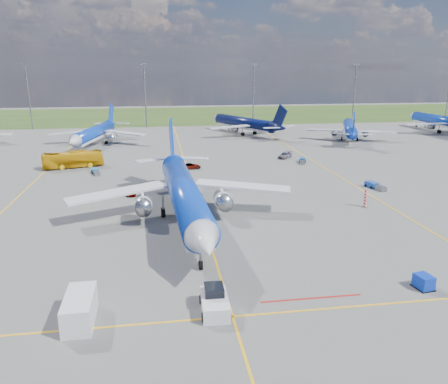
{
  "coord_description": "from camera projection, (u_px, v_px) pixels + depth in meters",
  "views": [
    {
      "loc": [
        -5.85,
        -53.63,
        21.31
      ],
      "look_at": [
        3.16,
        6.01,
        4.0
      ],
      "focal_mm": 35.0,
      "sensor_mm": 36.0,
      "label": 1
    }
  ],
  "objects": [
    {
      "name": "bg_jet_nnw",
      "position": [
        95.0,
        145.0,
        122.99
      ],
      "size": [
        36.58,
        43.84,
        10.17
      ],
      "primitive_type": null,
      "rotation": [
        0.0,
        0.0,
        -0.2
      ],
      "color": "#0C36B3",
      "rests_on": "ground"
    },
    {
      "name": "bg_jet_ene",
      "position": [
        440.0,
        132.0,
        148.86
      ],
      "size": [
        32.47,
        41.43,
        10.44
      ],
      "primitive_type": null,
      "rotation": [
        0.0,
        0.0,
        3.2
      ],
      "color": "#0C36B3",
      "rests_on": "ground"
    },
    {
      "name": "baggage_tug_e",
      "position": [
        302.0,
        161.0,
        100.8
      ],
      "size": [
        2.45,
        4.41,
        0.96
      ],
      "rotation": [
        0.0,
        0.0,
        -0.33
      ],
      "color": "#174F8A",
      "rests_on": "ground"
    },
    {
      "name": "apron_bus",
      "position": [
        73.0,
        159.0,
        95.63
      ],
      "size": [
        13.23,
        6.4,
        3.59
      ],
      "primitive_type": "imported",
      "rotation": [
        0.0,
        0.0,
        1.85
      ],
      "color": "#E3A80D",
      "rests_on": "ground"
    },
    {
      "name": "bg_jet_ne",
      "position": [
        349.0,
        139.0,
        133.77
      ],
      "size": [
        39.23,
        44.1,
        9.54
      ],
      "primitive_type": null,
      "rotation": [
        0.0,
        0.0,
        2.76
      ],
      "color": "#0C36B3",
      "rests_on": "ground"
    },
    {
      "name": "service_car_a",
      "position": [
        129.0,
        191.0,
        75.48
      ],
      "size": [
        2.72,
        4.38,
        1.39
      ],
      "primitive_type": "imported",
      "rotation": [
        0.0,
        0.0,
        0.28
      ],
      "color": "#999999",
      "rests_on": "ground"
    },
    {
      "name": "ground",
      "position": [
        207.0,
        234.0,
        57.69
      ],
      "size": [
        400.0,
        400.0,
        0.0
      ],
      "primitive_type": "plane",
      "color": "#565654",
      "rests_on": "ground"
    },
    {
      "name": "warning_post",
      "position": [
        366.0,
        198.0,
        68.61
      ],
      "size": [
        0.5,
        0.5,
        3.0
      ],
      "primitive_type": "cylinder",
      "color": "red",
      "rests_on": "ground"
    },
    {
      "name": "taxiway_lines",
      "position": [
        192.0,
        182.0,
        84.04
      ],
      "size": [
        60.25,
        160.0,
        0.02
      ],
      "color": "yellow",
      "rests_on": "ground"
    },
    {
      "name": "uld_container",
      "position": [
        424.0,
        282.0,
        43.48
      ],
      "size": [
        1.67,
        1.96,
        1.41
      ],
      "primitive_type": "cube",
      "rotation": [
        0.0,
        0.0,
        0.16
      ],
      "color": "#0C2EB0",
      "rests_on": "ground"
    },
    {
      "name": "main_airliner",
      "position": [
        185.0,
        222.0,
        62.32
      ],
      "size": [
        37.55,
        48.07,
        12.16
      ],
      "primitive_type": null,
      "rotation": [
        0.0,
        0.0,
        0.05
      ],
      "color": "#0C36B3",
      "rests_on": "ground"
    },
    {
      "name": "pushback_tug",
      "position": [
        215.0,
        302.0,
        39.43
      ],
      "size": [
        2.55,
        6.48,
        2.18
      ],
      "rotation": [
        0.0,
        0.0,
        -0.03
      ],
      "color": "silver",
      "rests_on": "ground"
    },
    {
      "name": "service_car_b",
      "position": [
        191.0,
        166.0,
        94.6
      ],
      "size": [
        4.71,
        2.8,
        1.23
      ],
      "primitive_type": "imported",
      "rotation": [
        0.0,
        0.0,
        1.75
      ],
      "color": "#999999",
      "rests_on": "ground"
    },
    {
      "name": "grass_strip",
      "position": [
        170.0,
        115.0,
        200.25
      ],
      "size": [
        400.0,
        80.0,
        0.01
      ],
      "primitive_type": "cube",
      "color": "#2D4719",
      "rests_on": "ground"
    },
    {
      "name": "floodlight_masts",
      "position": [
        200.0,
        92.0,
        160.2
      ],
      "size": [
        202.2,
        0.5,
        22.7
      ],
      "color": "slate",
      "rests_on": "ground"
    },
    {
      "name": "baggage_tug_c",
      "position": [
        96.0,
        172.0,
        90.24
      ],
      "size": [
        2.18,
        4.43,
        0.96
      ],
      "rotation": [
        0.0,
        0.0,
        0.26
      ],
      "color": "#1A669E",
      "rests_on": "ground"
    },
    {
      "name": "service_van",
      "position": [
        80.0,
        309.0,
        37.66
      ],
      "size": [
        2.5,
        5.53,
        2.42
      ],
      "primitive_type": "cube",
      "rotation": [
        0.0,
        0.0,
        0.01
      ],
      "color": "silver",
      "rests_on": "ground"
    },
    {
      "name": "service_car_c",
      "position": [
        285.0,
        155.0,
        105.86
      ],
      "size": [
        4.7,
        5.03,
        1.42
      ],
      "primitive_type": "imported",
      "rotation": [
        0.0,
        0.0,
        -0.7
      ],
      "color": "#999999",
      "rests_on": "ground"
    },
    {
      "name": "bg_jet_n",
      "position": [
        244.0,
        134.0,
        143.8
      ],
      "size": [
        45.23,
        49.58,
        10.52
      ],
      "primitive_type": null,
      "rotation": [
        0.0,
        0.0,
        3.6
      ],
      "color": "#070F3C",
      "rests_on": "ground"
    },
    {
      "name": "baggage_tug_w",
      "position": [
        375.0,
        186.0,
        79.29
      ],
      "size": [
        2.27,
        4.74,
        1.03
      ],
      "rotation": [
        0.0,
        0.0,
        0.24
      ],
      "color": "#1B45A2",
      "rests_on": "ground"
    }
  ]
}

